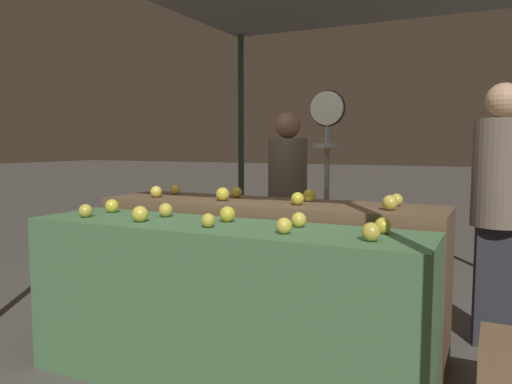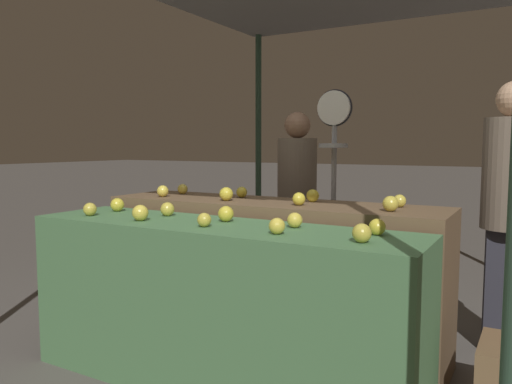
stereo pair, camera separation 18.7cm
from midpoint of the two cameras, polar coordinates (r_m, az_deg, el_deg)
display_counter_front at (r=2.74m, az=-2.61°, el=-12.91°), size 2.20×0.55×0.89m
display_counter_back at (r=3.24m, az=3.17°, el=-9.48°), size 2.20×0.55×0.95m
apple_front_0 at (r=3.07m, az=-16.81°, el=-1.91°), size 0.08×0.08×0.08m
apple_front_1 at (r=2.80m, az=-11.24°, el=-2.36°), size 0.09×0.09×0.09m
apple_front_2 at (r=2.55m, az=-3.87°, el=-3.20°), size 0.07×0.07×0.07m
apple_front_3 at (r=2.34m, az=4.70°, el=-3.91°), size 0.08×0.08×0.08m
apple_front_4 at (r=2.20m, az=14.40°, el=-4.59°), size 0.08×0.08×0.08m
apple_front_5 at (r=3.23m, az=-13.99°, el=-1.43°), size 0.08×0.08×0.08m
apple_front_6 at (r=2.96m, az=-8.32°, el=-1.96°), size 0.08×0.08×0.08m
apple_front_7 at (r=2.72m, az=-1.53°, el=-2.52°), size 0.09×0.09×0.09m
apple_front_8 at (r=2.54m, az=6.57°, el=-3.22°), size 0.08×0.08×0.08m
apple_front_9 at (r=2.40m, az=15.88°, el=-3.88°), size 0.08×0.08×0.08m
apple_back_0 at (r=3.46m, az=-9.10°, el=0.10°), size 0.08×0.08×0.08m
apple_back_1 at (r=3.18m, az=-1.74°, el=-0.23°), size 0.09×0.09×0.09m
apple_back_2 at (r=2.95m, az=6.74°, el=-0.80°), size 0.08×0.08×0.08m
apple_back_3 at (r=2.79m, az=16.99°, el=-1.29°), size 0.08×0.08×0.08m
apple_back_4 at (r=3.63m, az=-6.93°, el=0.33°), size 0.07×0.07×0.07m
apple_back_5 at (r=3.37m, az=-0.06°, el=-0.02°), size 0.07×0.07×0.07m
apple_back_6 at (r=3.14m, az=8.20°, el=-0.42°), size 0.08×0.08×0.08m
apple_back_7 at (r=2.99m, az=17.82°, el=-0.98°), size 0.07×0.07×0.07m
produce_scale at (r=3.52m, az=10.37°, el=3.77°), size 0.25×0.20×1.69m
person_vendor_at_scale at (r=3.98m, az=6.05°, el=-0.35°), size 0.38×0.38×1.56m
person_customer_left at (r=3.50m, az=28.49°, el=-0.55°), size 0.39×0.39×1.69m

